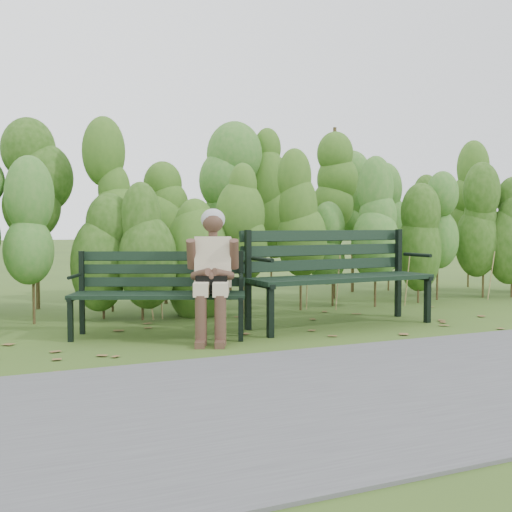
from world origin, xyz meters
name	(u,v)px	position (x,y,z in m)	size (l,w,h in m)	color
ground	(270,332)	(0.00, 0.00, 0.00)	(80.00, 80.00, 0.00)	#354D1D
footpath	(405,385)	(0.00, -2.20, 0.01)	(60.00, 2.50, 0.01)	#474749
hedge_band	(210,211)	(0.00, 1.86, 1.26)	(11.04, 1.67, 2.42)	#47381E
leaf_litter	(285,334)	(0.08, -0.18, 0.00)	(5.82, 2.26, 0.01)	brown
bench_left	(160,286)	(-1.07, 0.22, 0.48)	(1.72, 1.12, 0.82)	black
bench_right	(335,269)	(0.84, 0.13, 0.61)	(2.09, 0.79, 1.03)	black
seated_woman	(212,266)	(-0.65, -0.14, 0.69)	(0.58, 0.78, 1.23)	beige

